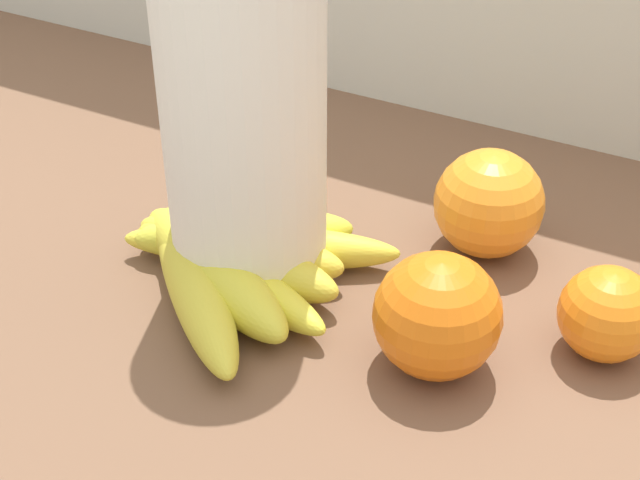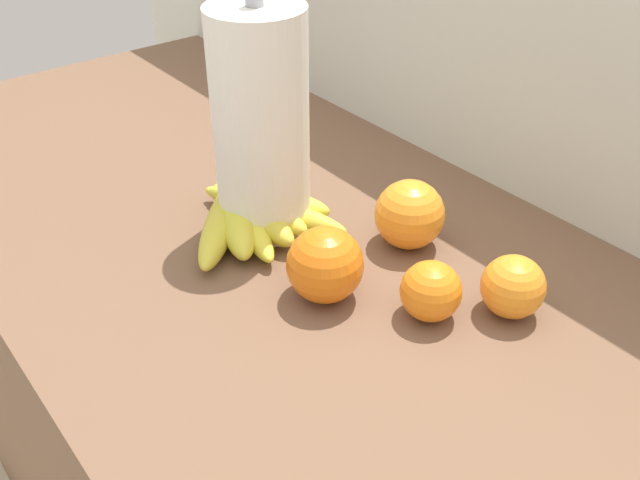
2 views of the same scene
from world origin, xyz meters
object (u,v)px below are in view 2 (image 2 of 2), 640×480
object	(u,v)px
orange_front	(325,265)
orange_back_right	(513,287)
banana_bunch	(250,213)
paper_towel_roll	(261,124)
orange_far_right	(410,214)
orange_back_left	(431,291)

from	to	relation	value
orange_front	orange_back_right	distance (m)	0.20
banana_bunch	orange_back_right	xyz separation A→B (m)	(0.31, 0.12, 0.01)
banana_bunch	orange_back_right	bearing A→B (deg)	21.51
orange_front	orange_back_right	size ratio (longest dim) A/B	1.23
paper_towel_roll	orange_far_right	bearing A→B (deg)	36.67
orange_back_left	orange_back_right	bearing A→B (deg)	55.32
banana_bunch	paper_towel_roll	size ratio (longest dim) A/B	0.71
banana_bunch	orange_front	world-z (taller)	orange_front
orange_far_right	orange_back_right	bearing A→B (deg)	-1.81
banana_bunch	orange_back_left	size ratio (longest dim) A/B	3.30
orange_front	paper_towel_roll	world-z (taller)	paper_towel_roll
orange_front	orange_back_right	bearing A→B (deg)	43.59
orange_front	orange_far_right	world-z (taller)	same
orange_front	paper_towel_roll	xyz separation A→B (m)	(-0.16, 0.03, 0.09)
orange_far_right	orange_back_left	distance (m)	0.13
banana_bunch	orange_far_right	bearing A→B (deg)	40.11
orange_far_right	orange_front	bearing A→B (deg)	-83.48
orange_back_right	paper_towel_roll	world-z (taller)	paper_towel_roll
orange_front	paper_towel_roll	size ratio (longest dim) A/B	0.28
banana_bunch	orange_far_right	distance (m)	0.20
orange_back_left	paper_towel_roll	bearing A→B (deg)	-172.84
orange_far_right	paper_towel_roll	distance (m)	0.20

